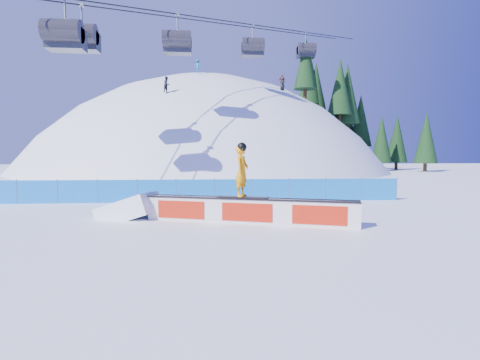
{
  "coord_description": "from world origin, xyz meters",
  "views": [
    {
      "loc": [
        0.81,
        -15.2,
        2.54
      ],
      "look_at": [
        2.0,
        -0.18,
        1.48
      ],
      "focal_mm": 28.0,
      "sensor_mm": 36.0,
      "label": 1
    }
  ],
  "objects": [
    {
      "name": "snow_hill",
      "position": [
        0.0,
        42.0,
        -18.0
      ],
      "size": [
        64.0,
        64.0,
        64.0
      ],
      "color": "white",
      "rests_on": "ground"
    },
    {
      "name": "chairlift",
      "position": [
        4.74,
        27.49,
        16.89
      ],
      "size": [
        40.8,
        41.7,
        22.0
      ],
      "color": "#999FA7",
      "rests_on": "ground"
    },
    {
      "name": "safety_fence",
      "position": [
        0.0,
        4.5,
        0.6
      ],
      "size": [
        22.05,
        0.05,
        1.3
      ],
      "color": "blue",
      "rests_on": "ground"
    },
    {
      "name": "rail_box",
      "position": [
        2.19,
        -1.71,
        0.46
      ],
      "size": [
        7.6,
        3.07,
        0.94
      ],
      "rotation": [
        0.0,
        0.0,
        -0.33
      ],
      "color": "silver",
      "rests_on": "ground"
    },
    {
      "name": "ground",
      "position": [
        0.0,
        0.0,
        0.0
      ],
      "size": [
        160.0,
        160.0,
        0.0
      ],
      "primitive_type": "plane",
      "color": "white",
      "rests_on": "ground"
    },
    {
      "name": "distant_skiers",
      "position": [
        2.84,
        30.92,
        11.85
      ],
      "size": [
        14.74,
        9.99,
        5.69
      ],
      "color": "black",
      "rests_on": "ground"
    },
    {
      "name": "treeline",
      "position": [
        21.66,
        41.08,
        10.47
      ],
      "size": [
        20.45,
        13.12,
        21.12
      ],
      "color": "#322114",
      "rests_on": "ground"
    },
    {
      "name": "snowboarder",
      "position": [
        1.95,
        -1.63,
        1.93
      ],
      "size": [
        1.94,
        0.95,
        2.01
      ],
      "rotation": [
        0.0,
        0.0,
        1.09
      ],
      "color": "black",
      "rests_on": "rail_box"
    },
    {
      "name": "snow_ramp",
      "position": [
        -2.45,
        -0.11,
        0.0
      ],
      "size": [
        2.67,
        2.13,
        1.45
      ],
      "primitive_type": null,
      "rotation": [
        0.0,
        -0.31,
        -0.33
      ],
      "color": "white",
      "rests_on": "ground"
    }
  ]
}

